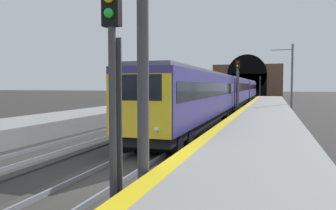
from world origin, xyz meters
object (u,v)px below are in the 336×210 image
object	(u,v)px
railway_signal_mid	(237,84)
railway_signal_far	(260,84)
train_main_approaching	(233,91)
railway_signal_near	(113,76)
train_adjacent_platform	(217,89)
catenary_mast_near	(292,77)

from	to	relation	value
railway_signal_mid	railway_signal_far	distance (m)	54.61
train_main_approaching	railway_signal_near	xyz separation A→B (m)	(-36.12, -1.73, 0.92)
railway_signal_mid	railway_signal_far	size ratio (longest dim) A/B	0.99
railway_signal_mid	railway_signal_far	xyz separation A→B (m)	(54.61, 0.00, 0.15)
railway_signal_far	railway_signal_mid	bearing A→B (deg)	0.00
train_adjacent_platform	railway_signal_near	world-z (taller)	railway_signal_near
railway_signal_near	railway_signal_far	size ratio (longest dim) A/B	0.97
train_main_approaching	train_adjacent_platform	distance (m)	15.19
train_adjacent_platform	catenary_mast_near	distance (m)	21.58
train_adjacent_platform	catenary_mast_near	xyz separation A→B (m)	(-18.35, -11.26, 1.46)
railway_signal_near	railway_signal_mid	world-z (taller)	railway_signal_mid
train_adjacent_platform	catenary_mast_near	world-z (taller)	catenary_mast_near
catenary_mast_near	train_main_approaching	bearing A→B (deg)	60.75
railway_signal_near	catenary_mast_near	world-z (taller)	catenary_mast_near
railway_signal_mid	railway_signal_far	world-z (taller)	railway_signal_far
train_main_approaching	catenary_mast_near	xyz separation A→B (m)	(-3.82, -6.82, 1.61)
catenary_mast_near	railway_signal_near	bearing A→B (deg)	171.04
railway_signal_near	catenary_mast_near	bearing A→B (deg)	171.04
train_main_approaching	railway_signal_near	bearing A→B (deg)	2.56
train_main_approaching	railway_signal_far	size ratio (longest dim) A/B	11.52
railway_signal_near	train_adjacent_platform	bearing A→B (deg)	-173.06
railway_signal_mid	train_main_approaching	bearing A→B (deg)	-171.19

